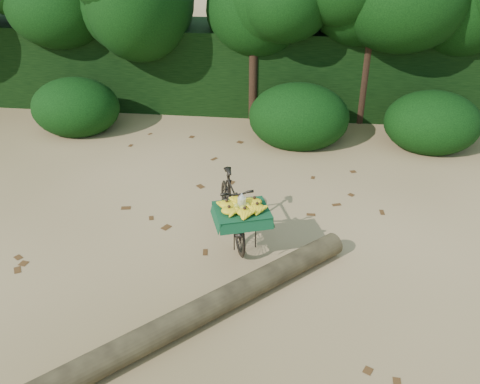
# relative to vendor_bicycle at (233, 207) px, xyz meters

# --- Properties ---
(ground) EXTENTS (80.00, 80.00, 0.00)m
(ground) POSITION_rel_vendor_bicycle_xyz_m (-0.68, -0.84, -0.48)
(ground) COLOR tan
(ground) RESTS_ON ground
(vendor_bicycle) EXTENTS (1.06, 1.73, 0.93)m
(vendor_bicycle) POSITION_rel_vendor_bicycle_xyz_m (0.00, 0.00, 0.00)
(vendor_bicycle) COLOR black
(vendor_bicycle) RESTS_ON ground
(fallen_log) EXTENTS (3.08, 3.05, 0.29)m
(fallen_log) POSITION_rel_vendor_bicycle_xyz_m (-0.05, -1.65, -0.33)
(fallen_log) COLOR brown
(fallen_log) RESTS_ON ground
(hedge_backdrop) EXTENTS (26.00, 1.80, 1.80)m
(hedge_backdrop) POSITION_rel_vendor_bicycle_xyz_m (-0.68, 5.46, 0.42)
(hedge_backdrop) COLOR black
(hedge_backdrop) RESTS_ON ground
(tree_row) EXTENTS (14.50, 2.00, 4.00)m
(tree_row) POSITION_rel_vendor_bicycle_xyz_m (-1.33, 4.66, 1.52)
(tree_row) COLOR black
(tree_row) RESTS_ON ground
(bush_clumps) EXTENTS (8.80, 1.70, 0.90)m
(bush_clumps) POSITION_rel_vendor_bicycle_xyz_m (-0.18, 3.46, -0.03)
(bush_clumps) COLOR black
(bush_clumps) RESTS_ON ground
(leaf_litter) EXTENTS (7.00, 7.30, 0.01)m
(leaf_litter) POSITION_rel_vendor_bicycle_xyz_m (-0.68, -0.19, -0.47)
(leaf_litter) COLOR #4E2E14
(leaf_litter) RESTS_ON ground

